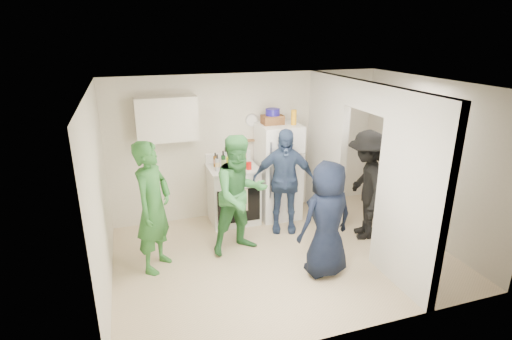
{
  "coord_description": "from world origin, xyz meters",
  "views": [
    {
      "loc": [
        -1.98,
        -4.78,
        3.15
      ],
      "look_at": [
        -0.29,
        0.4,
        1.25
      ],
      "focal_mm": 28.0,
      "sensor_mm": 36.0,
      "label": 1
    }
  ],
  "objects_px": {
    "person_green_center": "(240,195)",
    "person_green_left": "(153,207)",
    "blue_bowl": "(273,112)",
    "person_nook": "(366,185)",
    "person_denim": "(284,181)",
    "person_navy": "(327,220)",
    "fridge": "(278,171)",
    "yellow_cup_stack_top": "(294,117)",
    "stove": "(233,194)",
    "wicker_basket": "(273,120)"
  },
  "relations": [
    {
      "from": "wicker_basket",
      "to": "person_green_center",
      "type": "relative_size",
      "value": 0.2
    },
    {
      "from": "fridge",
      "to": "person_denim",
      "type": "height_order",
      "value": "person_denim"
    },
    {
      "from": "yellow_cup_stack_top",
      "to": "person_green_center",
      "type": "distance_m",
      "value": 1.72
    },
    {
      "from": "fridge",
      "to": "blue_bowl",
      "type": "relative_size",
      "value": 6.97
    },
    {
      "from": "blue_bowl",
      "to": "person_navy",
      "type": "xyz_separation_m",
      "value": [
        0.06,
        -1.94,
        -1.08
      ]
    },
    {
      "from": "blue_bowl",
      "to": "person_green_left",
      "type": "distance_m",
      "value": 2.56
    },
    {
      "from": "stove",
      "to": "blue_bowl",
      "type": "bearing_deg",
      "value": 1.62
    },
    {
      "from": "blue_bowl",
      "to": "person_navy",
      "type": "height_order",
      "value": "blue_bowl"
    },
    {
      "from": "wicker_basket",
      "to": "person_navy",
      "type": "relative_size",
      "value": 0.22
    },
    {
      "from": "person_green_center",
      "to": "person_nook",
      "type": "xyz_separation_m",
      "value": [
        1.99,
        -0.18,
        -0.02
      ]
    },
    {
      "from": "fridge",
      "to": "wicker_basket",
      "type": "height_order",
      "value": "wicker_basket"
    },
    {
      "from": "person_green_left",
      "to": "person_nook",
      "type": "relative_size",
      "value": 1.05
    },
    {
      "from": "fridge",
      "to": "person_nook",
      "type": "distance_m",
      "value": 1.54
    },
    {
      "from": "yellow_cup_stack_top",
      "to": "person_nook",
      "type": "xyz_separation_m",
      "value": [
        0.81,
        -1.04,
        -0.92
      ]
    },
    {
      "from": "person_green_center",
      "to": "wicker_basket",
      "type": "bearing_deg",
      "value": 38.03
    },
    {
      "from": "person_navy",
      "to": "person_nook",
      "type": "bearing_deg",
      "value": -153.63
    },
    {
      "from": "person_green_center",
      "to": "person_denim",
      "type": "height_order",
      "value": "person_green_center"
    },
    {
      "from": "blue_bowl",
      "to": "person_green_center",
      "type": "height_order",
      "value": "blue_bowl"
    },
    {
      "from": "yellow_cup_stack_top",
      "to": "person_green_center",
      "type": "bearing_deg",
      "value": -143.99
    },
    {
      "from": "stove",
      "to": "person_nook",
      "type": "height_order",
      "value": "person_nook"
    },
    {
      "from": "blue_bowl",
      "to": "person_nook",
      "type": "distance_m",
      "value": 1.92
    },
    {
      "from": "yellow_cup_stack_top",
      "to": "stove",
      "type": "bearing_deg",
      "value": 172.78
    },
    {
      "from": "person_denim",
      "to": "person_nook",
      "type": "bearing_deg",
      "value": -9.43
    },
    {
      "from": "fridge",
      "to": "person_denim",
      "type": "bearing_deg",
      "value": -101.79
    },
    {
      "from": "person_green_left",
      "to": "person_green_center",
      "type": "height_order",
      "value": "person_green_left"
    },
    {
      "from": "person_navy",
      "to": "wicker_basket",
      "type": "bearing_deg",
      "value": -97.05
    },
    {
      "from": "stove",
      "to": "wicker_basket",
      "type": "distance_m",
      "value": 1.44
    },
    {
      "from": "person_green_center",
      "to": "person_nook",
      "type": "bearing_deg",
      "value": -16.73
    },
    {
      "from": "person_green_center",
      "to": "person_green_left",
      "type": "bearing_deg",
      "value": 172.55
    },
    {
      "from": "blue_bowl",
      "to": "person_denim",
      "type": "xyz_separation_m",
      "value": [
        -0.01,
        -0.59,
        -1.01
      ]
    },
    {
      "from": "blue_bowl",
      "to": "person_denim",
      "type": "relative_size",
      "value": 0.14
    },
    {
      "from": "person_denim",
      "to": "person_navy",
      "type": "bearing_deg",
      "value": -68.48
    },
    {
      "from": "fridge",
      "to": "person_nook",
      "type": "height_order",
      "value": "person_nook"
    },
    {
      "from": "wicker_basket",
      "to": "blue_bowl",
      "type": "relative_size",
      "value": 1.46
    },
    {
      "from": "stove",
      "to": "yellow_cup_stack_top",
      "type": "xyz_separation_m",
      "value": [
        1.03,
        -0.13,
        1.3
      ]
    },
    {
      "from": "stove",
      "to": "person_denim",
      "type": "bearing_deg",
      "value": -39.11
    },
    {
      "from": "wicker_basket",
      "to": "person_denim",
      "type": "distance_m",
      "value": 1.06
    },
    {
      "from": "blue_bowl",
      "to": "person_green_center",
      "type": "distance_m",
      "value": 1.65
    },
    {
      "from": "stove",
      "to": "blue_bowl",
      "type": "xyz_separation_m",
      "value": [
        0.71,
        0.02,
        1.38
      ]
    },
    {
      "from": "wicker_basket",
      "to": "blue_bowl",
      "type": "xyz_separation_m",
      "value": [
        0.0,
        0.0,
        0.13
      ]
    },
    {
      "from": "yellow_cup_stack_top",
      "to": "person_green_left",
      "type": "relative_size",
      "value": 0.14
    },
    {
      "from": "person_navy",
      "to": "fridge",
      "type": "bearing_deg",
      "value": -100.03
    },
    {
      "from": "person_green_center",
      "to": "person_navy",
      "type": "height_order",
      "value": "person_green_center"
    },
    {
      "from": "stove",
      "to": "yellow_cup_stack_top",
      "type": "relative_size",
      "value": 3.98
    },
    {
      "from": "person_green_center",
      "to": "person_navy",
      "type": "xyz_separation_m",
      "value": [
        0.92,
        -0.93,
        -0.1
      ]
    },
    {
      "from": "wicker_basket",
      "to": "person_nook",
      "type": "distance_m",
      "value": 1.86
    },
    {
      "from": "stove",
      "to": "person_denim",
      "type": "height_order",
      "value": "person_denim"
    },
    {
      "from": "yellow_cup_stack_top",
      "to": "person_green_left",
      "type": "xyz_separation_m",
      "value": [
        -2.42,
        -0.95,
        -0.88
      ]
    },
    {
      "from": "person_denim",
      "to": "fridge",
      "type": "bearing_deg",
      "value": 96.81
    },
    {
      "from": "person_green_center",
      "to": "person_navy",
      "type": "relative_size",
      "value": 1.12
    }
  ]
}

